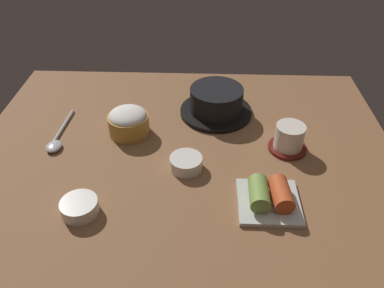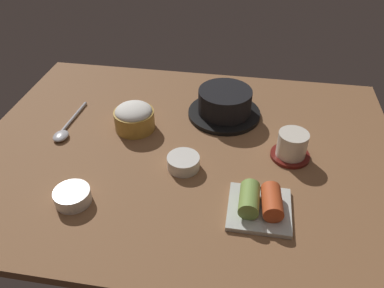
{
  "view_description": "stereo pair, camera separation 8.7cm",
  "coord_description": "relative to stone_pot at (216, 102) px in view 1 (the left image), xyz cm",
  "views": [
    {
      "loc": [
        4.64,
        -70.75,
        58.87
      ],
      "look_at": [
        2.0,
        -2.0,
        5.0
      ],
      "focal_mm": 35.79,
      "sensor_mm": 36.0,
      "label": 1
    },
    {
      "loc": [
        13.32,
        -69.86,
        58.87
      ],
      "look_at": [
        2.0,
        -2.0,
        5.0
      ],
      "focal_mm": 35.79,
      "sensor_mm": 36.0,
      "label": 2
    }
  ],
  "objects": [
    {
      "name": "rice_bowl",
      "position": [
        -21.69,
        -9.63,
        -0.12
      ],
      "size": [
        10.07,
        10.07,
        6.76
      ],
      "color": "#B78C38",
      "rests_on": "dining_table"
    },
    {
      "name": "side_bowl_near",
      "position": [
        -26.88,
        -36.31,
        -2.0
      ],
      "size": [
        7.32,
        7.32,
        2.89
      ],
      "color": "white",
      "rests_on": "dining_table"
    },
    {
      "name": "kimchi_plate",
      "position": [
        10.19,
        -32.68,
        -1.56
      ],
      "size": [
        12.31,
        12.31,
        4.96
      ],
      "color": "silver",
      "rests_on": "dining_table"
    },
    {
      "name": "stone_pot",
      "position": [
        0.0,
        0.0,
        0.0
      ],
      "size": [
        19.09,
        19.09,
        7.48
      ],
      "color": "black",
      "rests_on": "dining_table"
    },
    {
      "name": "banchan_cup_center",
      "position": [
        -6.86,
        -22.46,
        -1.97
      ],
      "size": [
        7.25,
        7.25,
        2.94
      ],
      "color": "white",
      "rests_on": "dining_table"
    },
    {
      "name": "dining_table",
      "position": [
        -7.74,
        -15.55,
        -4.56
      ],
      "size": [
        100.0,
        76.0,
        2.0
      ],
      "primitive_type": "cube",
      "color": "brown",
      "rests_on": "ground"
    },
    {
      "name": "spoon",
      "position": [
        -38.63,
        -14.23,
        -2.94
      ],
      "size": [
        3.6,
        18.2,
        1.35
      ],
      "color": "#B7B7BC",
      "rests_on": "dining_table"
    },
    {
      "name": "tea_cup_with_saucer",
      "position": [
        16.73,
        -14.74,
        -0.37
      ],
      "size": [
        9.0,
        9.0,
        6.62
      ],
      "color": "maroon",
      "rests_on": "dining_table"
    }
  ]
}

